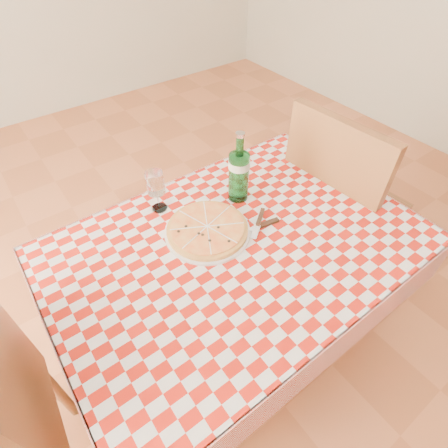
# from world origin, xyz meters

# --- Properties ---
(dining_table) EXTENTS (1.20, 0.80, 0.75)m
(dining_table) POSITION_xyz_m (0.00, 0.00, 0.66)
(dining_table) COLOR brown
(dining_table) RESTS_ON ground
(tablecloth) EXTENTS (1.30, 0.90, 0.01)m
(tablecloth) POSITION_xyz_m (0.00, 0.00, 0.75)
(tablecloth) COLOR #9D1309
(tablecloth) RESTS_ON dining_table
(chair_near) EXTENTS (0.50, 0.50, 1.04)m
(chair_near) POSITION_xyz_m (0.65, 0.05, 0.60)
(chair_near) COLOR brown
(chair_near) RESTS_ON ground
(chair_far) EXTENTS (0.47, 0.47, 0.97)m
(chair_far) POSITION_xyz_m (-0.87, -0.02, 0.56)
(chair_far) COLOR brown
(chair_far) RESTS_ON ground
(pizza_plate) EXTENTS (0.39, 0.39, 0.04)m
(pizza_plate) POSITION_xyz_m (-0.06, 0.11, 0.78)
(pizza_plate) COLOR #BE823F
(pizza_plate) RESTS_ON tablecloth
(water_bottle) EXTENTS (0.11, 0.11, 0.29)m
(water_bottle) POSITION_xyz_m (0.15, 0.20, 0.90)
(water_bottle) COLOR #196525
(water_bottle) RESTS_ON tablecloth
(wine_glass) EXTENTS (0.08, 0.08, 0.17)m
(wine_glass) POSITION_xyz_m (-0.14, 0.33, 0.84)
(wine_glass) COLOR white
(wine_glass) RESTS_ON tablecloth
(cutlery) EXTENTS (0.27, 0.24, 0.02)m
(cutlery) POSITION_xyz_m (0.10, 0.02, 0.77)
(cutlery) COLOR silver
(cutlery) RESTS_ON tablecloth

